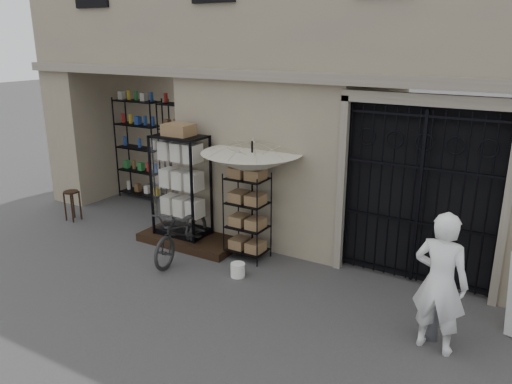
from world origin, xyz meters
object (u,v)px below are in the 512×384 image
Objects in this scene: display_cabinet at (181,191)px; wooden_stool at (73,205)px; market_umbrella at (252,157)px; bicycle at (184,256)px; steel_bollard at (435,313)px; shopkeeper at (432,347)px; wire_rack at (247,217)px; white_bucket at (238,270)px.

display_cabinet reaches higher than wooden_stool.
bicycle is (-1.04, -0.75, -1.85)m from market_umbrella.
bicycle is 4.57m from steel_bollard.
steel_bollard is (3.50, -1.15, -1.45)m from market_umbrella.
wire_rack is at bearing -11.02° from shopkeeper.
market_umbrella reaches higher than display_cabinet.
wire_rack is 1.03m from white_bucket.
market_umbrella reaches higher than shopkeeper.
shopkeeper is (0.05, -0.19, -0.40)m from steel_bollard.
display_cabinet is 1.19× the size of bicycle.
wire_rack is at bearing -16.50° from display_cabinet.
display_cabinet is 1.14× the size of shopkeeper.
bicycle reaches higher than steel_bollard.
white_bucket is at bearing -55.56° from wire_rack.
wooden_stool is (-2.83, -0.31, -0.68)m from display_cabinet.
bicycle is (-1.04, -0.57, -0.79)m from wire_rack.
wire_rack is at bearing 164.41° from steel_bollard.
bicycle is (-1.30, 0.16, -0.12)m from white_bucket.
shopkeeper is at bearing -7.35° from white_bucket.
wooden_stool is 7.88m from steel_bollard.
market_umbrella is (0.00, 0.17, 1.07)m from wire_rack.
display_cabinet is 8.74× the size of white_bucket.
wire_rack reaches higher than wooden_stool.
display_cabinet reaches higher than bicycle.
wire_rack is 0.62× the size of market_umbrella.
wire_rack is 3.65m from steel_bollard.
wire_rack reaches higher than bicycle.
bicycle is at bearing 172.80° from white_bucket.
display_cabinet is 0.83× the size of market_umbrella.
market_umbrella is 3.21× the size of steel_bollard.
display_cabinet is 1.29m from bicycle.
market_umbrella is 1.43× the size of bicycle.
display_cabinet reaches higher than shopkeeper.
steel_bollard is (7.85, -0.69, 0.05)m from wooden_stool.
wooden_stool is at bearing -161.29° from wire_rack.
wire_rack is at bearing 109.47° from white_bucket.
wire_rack is at bearing 20.93° from bicycle.
wire_rack is 0.85× the size of shopkeeper.
market_umbrella is 1.98m from white_bucket.
steel_bollard is at bearing -26.81° from display_cabinet.
steel_bollard is (4.53, -0.40, 0.40)m from bicycle.
white_bucket is 0.13× the size of shopkeeper.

